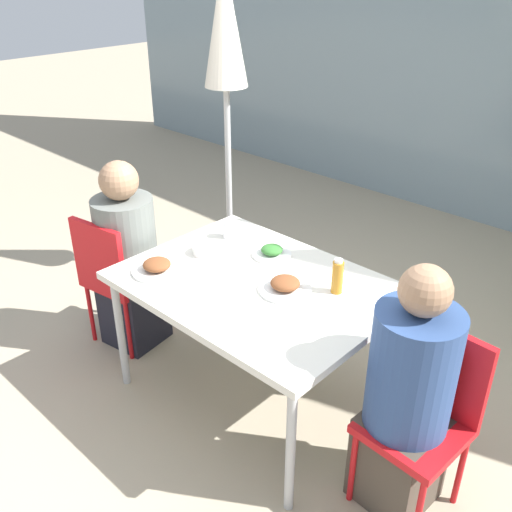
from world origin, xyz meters
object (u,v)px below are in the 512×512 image
at_px(person_left, 129,262).
at_px(salad_bowl, 205,250).
at_px(chair_left, 114,272).
at_px(drinking_cup, 229,229).
at_px(person_right, 407,400).
at_px(closed_umbrella, 226,51).
at_px(chair_right, 426,407).
at_px(bottle, 337,277).

xyz_separation_m(person_left, salad_bowl, (0.52, 0.18, 0.20)).
bearing_deg(chair_left, drinking_cup, 35.69).
bearing_deg(person_right, closed_umbrella, -21.06).
bearing_deg(salad_bowl, chair_right, -0.64).
height_order(chair_left, closed_umbrella, closed_umbrella).
bearing_deg(drinking_cup, chair_left, -135.58).
relative_size(chair_left, person_right, 0.72).
xyz_separation_m(chair_left, person_left, (0.04, 0.09, 0.05)).
relative_size(chair_left, person_left, 0.72).
relative_size(person_left, drinking_cup, 11.72).
relative_size(person_right, bottle, 6.57).
bearing_deg(person_right, chair_left, 8.77).
xyz_separation_m(closed_umbrella, bottle, (1.46, -0.67, -0.83)).
height_order(chair_right, bottle, bottle).
relative_size(chair_right, drinking_cup, 8.49).
distance_m(person_left, person_right, 1.88).
xyz_separation_m(chair_left, bottle, (1.34, 0.43, 0.32)).
bearing_deg(chair_right, bottle, -12.69).
height_order(chair_right, salad_bowl, chair_right).
bearing_deg(closed_umbrella, bottle, -24.84).
xyz_separation_m(closed_umbrella, drinking_cup, (0.63, -0.61, -0.87)).
xyz_separation_m(chair_right, person_right, (-0.06, -0.08, 0.06)).
xyz_separation_m(person_right, salad_bowl, (-1.36, 0.09, 0.20)).
bearing_deg(salad_bowl, chair_left, -154.61).
xyz_separation_m(bottle, salad_bowl, (-0.78, -0.17, -0.07)).
xyz_separation_m(chair_right, closed_umbrella, (-2.09, 0.86, 1.15)).
bearing_deg(chair_left, chair_right, -1.57).
relative_size(chair_right, person_right, 0.72).
xyz_separation_m(chair_left, drinking_cup, (0.50, 0.49, 0.28)).
relative_size(bottle, salad_bowl, 1.30).
bearing_deg(closed_umbrella, person_left, -81.17).
xyz_separation_m(chair_left, person_right, (1.91, 0.17, 0.06)).
distance_m(chair_right, bottle, 0.73).
distance_m(person_left, salad_bowl, 0.58).
bearing_deg(salad_bowl, person_right, -3.89).
bearing_deg(salad_bowl, person_left, -161.18).
relative_size(chair_right, bottle, 4.72).
bearing_deg(person_right, bottle, -20.78).
distance_m(person_left, drinking_cup, 0.66).
height_order(chair_left, person_left, person_left).
bearing_deg(chair_right, drinking_cup, -5.96).
xyz_separation_m(chair_left, closed_umbrella, (-0.12, 1.11, 1.15)).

